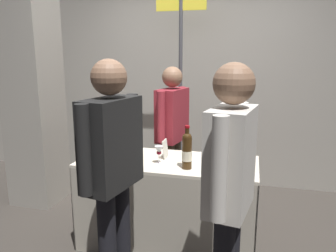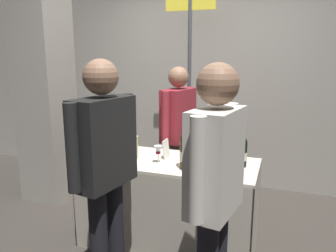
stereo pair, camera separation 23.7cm
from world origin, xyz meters
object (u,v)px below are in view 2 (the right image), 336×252
at_px(vendor_presenter, 178,126).
at_px(wine_glass_near_vendor, 130,153).
at_px(concrete_pillar, 42,43).
at_px(display_bottle_0, 242,151).
at_px(flower_vase, 133,143).
at_px(booth_signpost, 189,77).
at_px(featured_wine_bottle, 118,142).
at_px(wine_glass_mid, 158,151).
at_px(taster_foreground_right, 104,160).
at_px(tasting_table, 168,188).

bearing_deg(vendor_presenter, wine_glass_near_vendor, 4.29).
height_order(concrete_pillar, wine_glass_near_vendor, concrete_pillar).
xyz_separation_m(display_bottle_0, flower_vase, (-0.92, -0.10, 0.01)).
distance_m(wine_glass_near_vendor, booth_signpost, 1.48).
bearing_deg(featured_wine_bottle, wine_glass_mid, -12.23).
relative_size(flower_vase, taster_foreground_right, 0.26).
xyz_separation_m(tasting_table, wine_glass_near_vendor, (-0.24, -0.23, 0.36)).
distance_m(tasting_table, wine_glass_near_vendor, 0.49).
distance_m(concrete_pillar, tasting_table, 2.16).
height_order(tasting_table, vendor_presenter, vendor_presenter).
xyz_separation_m(wine_glass_mid, flower_vase, (-0.26, 0.06, 0.03)).
height_order(wine_glass_mid, flower_vase, flower_vase).
relative_size(tasting_table, featured_wine_bottle, 4.92).
bearing_deg(display_bottle_0, featured_wine_bottle, -176.54).
relative_size(wine_glass_mid, taster_foreground_right, 0.09).
bearing_deg(tasting_table, wine_glass_near_vendor, -136.82).
bearing_deg(featured_wine_bottle, wine_glass_near_vendor, -43.69).
relative_size(wine_glass_mid, flower_vase, 0.36).
relative_size(wine_glass_near_vendor, booth_signpost, 0.06).
xyz_separation_m(concrete_pillar, tasting_table, (1.67, -0.53, -1.26)).
height_order(concrete_pillar, vendor_presenter, concrete_pillar).
distance_m(wine_glass_near_vendor, wine_glass_mid, 0.23).
distance_m(tasting_table, flower_vase, 0.50).
bearing_deg(concrete_pillar, booth_signpost, 22.26).
xyz_separation_m(concrete_pillar, wine_glass_mid, (1.62, -0.63, -0.90)).
relative_size(display_bottle_0, booth_signpost, 0.13).
height_order(tasting_table, wine_glass_mid, wine_glass_mid).
bearing_deg(display_bottle_0, vendor_presenter, 139.37).
distance_m(display_bottle_0, wine_glass_near_vendor, 0.90).
bearing_deg(wine_glass_near_vendor, featured_wine_bottle, 136.31).
bearing_deg(vendor_presenter, tasting_table, 21.85).
xyz_separation_m(featured_wine_bottle, wine_glass_near_vendor, (0.23, -0.22, -0.02)).
relative_size(taster_foreground_right, booth_signpost, 0.70).
height_order(wine_glass_mid, taster_foreground_right, taster_foreground_right).
height_order(taster_foreground_right, booth_signpost, booth_signpost).
distance_m(tasting_table, featured_wine_bottle, 0.60).
bearing_deg(featured_wine_bottle, tasting_table, 1.03).
bearing_deg(taster_foreground_right, concrete_pillar, 60.74).
height_order(wine_glass_near_vendor, vendor_presenter, vendor_presenter).
distance_m(flower_vase, booth_signpost, 1.30).
bearing_deg(booth_signpost, taster_foreground_right, -91.02).
xyz_separation_m(wine_glass_near_vendor, vendor_presenter, (0.11, 0.92, 0.04)).
bearing_deg(flower_vase, tasting_table, 7.76).
bearing_deg(display_bottle_0, concrete_pillar, 168.37).
bearing_deg(vendor_presenter, concrete_pillar, -72.80).
relative_size(display_bottle_0, wine_glass_mid, 2.02).
height_order(wine_glass_near_vendor, booth_signpost, booth_signpost).
distance_m(wine_glass_near_vendor, flower_vase, 0.20).
bearing_deg(wine_glass_mid, flower_vase, 167.56).
relative_size(concrete_pillar, display_bottle_0, 11.76).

